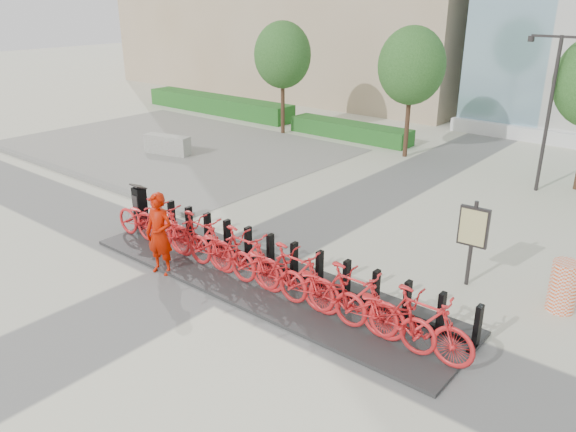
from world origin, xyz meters
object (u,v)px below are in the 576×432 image
Objects in this scene: kiosk at (140,207)px; jersey_barrier at (167,145)px; worker_red at (159,234)px; construction_barrel at (564,286)px; map_sign at (473,230)px; bike_0 at (144,220)px.

kiosk reaches higher than jersey_barrier.
kiosk is at bearing 140.48° from worker_red.
kiosk is at bearing -164.02° from construction_barrel.
map_sign is at bearing 22.37° from worker_red.
jersey_barrier is at bearing 164.51° from map_sign.
kiosk is 8.75m from map_sign.
bike_0 reaches higher than jersey_barrier.
kiosk is 1.17× the size of construction_barrel.
jersey_barrier is at bearing 127.82° from worker_red.
bike_0 is 0.92m from kiosk.
worker_red is at bearing -115.55° from bike_0.
map_sign is at bearing -174.94° from construction_barrel.
construction_barrel is at bearing 21.05° from kiosk.
construction_barrel is 16.32m from jersey_barrier.
bike_0 is 9.04m from jersey_barrier.
kiosk is at bearing 59.69° from bike_0.
worker_red is at bearing -53.64° from jersey_barrier.
jersey_barrier is (-8.33, 6.93, -0.60)m from worker_red.
worker_red is (1.69, -0.81, 0.34)m from bike_0.
kiosk is 2.80m from worker_red.
construction_barrel is at bearing 16.03° from worker_red.
worker_red is 8.83m from construction_barrel.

